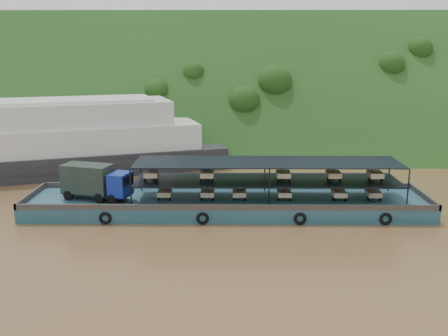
{
  "coord_description": "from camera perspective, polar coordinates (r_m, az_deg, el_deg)",
  "views": [
    {
      "loc": [
        -1.64,
        -42.48,
        14.1
      ],
      "look_at": [
        -2.0,
        3.0,
        3.2
      ],
      "focal_mm": 40.0,
      "sensor_mm": 36.0,
      "label": 1
    }
  ],
  "objects": [
    {
      "name": "ground",
      "position": [
        44.79,
        2.54,
        -4.89
      ],
      "size": [
        160.0,
        160.0,
        0.0
      ],
      "primitive_type": "plane",
      "color": "brown",
      "rests_on": "ground"
    },
    {
      "name": "hillside",
      "position": [
        79.75,
        1.63,
        3.29
      ],
      "size": [
        140.0,
        39.6,
        39.6
      ],
      "primitive_type": "cube",
      "rotation": [
        0.79,
        0.0,
        0.0
      ],
      "color": "#193814",
      "rests_on": "ground"
    },
    {
      "name": "cargo_barge",
      "position": [
        44.23,
        -0.47,
        -3.66
      ],
      "size": [
        35.0,
        7.18,
        4.54
      ],
      "color": "#163F4E",
      "rests_on": "ground"
    },
    {
      "name": "passenger_ferry",
      "position": [
        61.45,
        -19.97,
        2.89
      ],
      "size": [
        42.94,
        23.32,
        8.46
      ],
      "rotation": [
        0.0,
        0.0,
        0.33
      ],
      "color": "black",
      "rests_on": "ground"
    }
  ]
}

